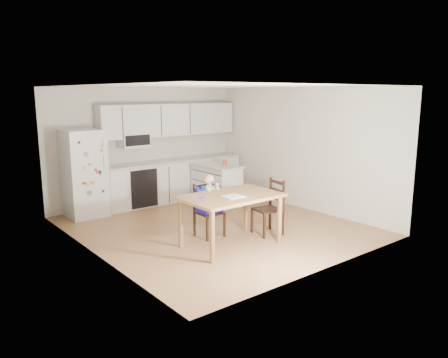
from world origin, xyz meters
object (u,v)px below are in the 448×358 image
refrigerator (84,173)px  red_cup (225,162)px  chair_side (272,203)px  kitchen_island (216,184)px  dining_table (231,202)px  chair_booster (208,199)px

refrigerator → red_cup: 2.88m
red_cup → chair_side: red_cup is taller
refrigerator → kitchen_island: 2.75m
red_cup → refrigerator: bearing=159.2°
kitchen_island → refrigerator: bearing=161.6°
kitchen_island → chair_side: (-0.49, -2.21, 0.10)m
red_cup → dining_table: size_ratio=0.07×
chair_booster → red_cup: bearing=43.2°
refrigerator → red_cup: size_ratio=15.14×
kitchen_island → red_cup: bearing=-56.4°
chair_side → dining_table: bearing=-78.2°
refrigerator → kitchen_island: refrigerator is taller
chair_side → red_cup: bearing=173.4°
dining_table → red_cup: bearing=53.4°
red_cup → dining_table: (-1.54, -2.08, -0.21)m
kitchen_island → chair_side: bearing=-102.6°
refrigerator → dining_table: 3.31m
chair_booster → chair_side: chair_booster is taller
refrigerator → dining_table: (1.15, -3.10, -0.14)m
kitchen_island → red_cup: size_ratio=10.49×
kitchen_island → chair_booster: size_ratio=1.11×
kitchen_island → chair_side: size_ratio=1.24×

